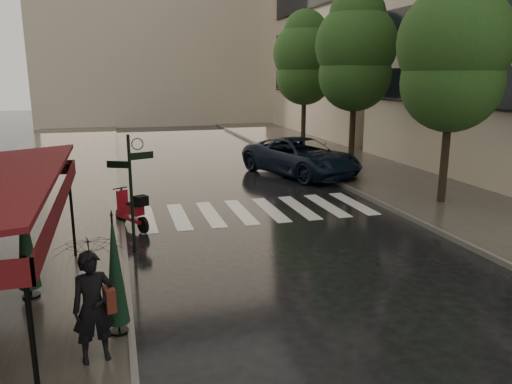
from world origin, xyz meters
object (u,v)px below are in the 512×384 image
parked_car (301,157)px  scooter (132,211)px  pedestrian_with_umbrella (90,261)px  parasol_back (25,239)px  parasol_front (115,270)px

parked_car → scooter: bearing=-161.2°
pedestrian_with_umbrella → parasol_back: (-1.37, 2.78, -0.44)m
scooter → parasol_front: 6.62m
parked_car → parasol_front: size_ratio=2.78×
pedestrian_with_umbrella → scooter: bearing=70.6°
pedestrian_with_umbrella → parked_car: 16.24m
scooter → pedestrian_with_umbrella: bearing=-124.8°
parasol_back → parked_car: bearing=47.4°
parked_car → pedestrian_with_umbrella: bearing=-142.7°
parked_car → parasol_front: 15.37m
pedestrian_with_umbrella → parasol_front: size_ratio=1.15×
scooter → parked_car: bearing=10.8°
scooter → parasol_front: (-0.49, -6.56, 0.76)m
parked_car → parasol_back: (-10.03, -10.92, 0.51)m
scooter → parasol_back: (-2.21, -4.56, 0.82)m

